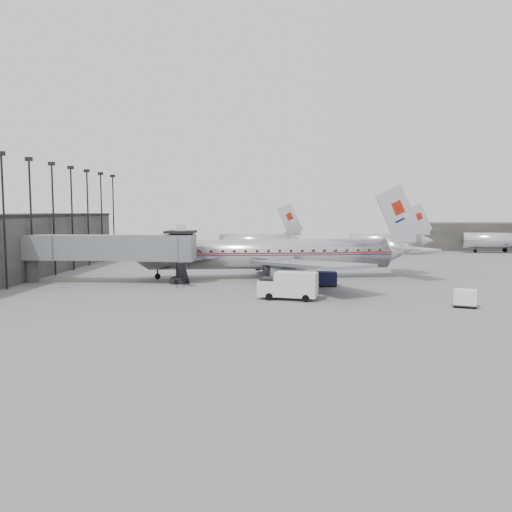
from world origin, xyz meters
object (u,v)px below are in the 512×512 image
Objects in this scene: airliner at (276,254)px; baggage_cart_navy at (327,278)px; baggage_cart_white at (465,298)px; ramp_worker at (267,277)px; service_van at (289,285)px.

baggage_cart_navy is (6.01, -7.11, -2.19)m from airliner.
baggage_cart_white is 1.38× the size of ramp_worker.
service_van is at bearing -123.94° from baggage_cart_navy.
ramp_worker is at bearing -107.20° from airliner.
baggage_cart_white is at bearing -62.32° from ramp_worker.
service_van is 16.31m from baggage_cart_white.
service_van is 10.14m from ramp_worker.
baggage_cart_white is (15.99, -3.18, -0.57)m from service_van.
service_van is at bearing -171.15° from baggage_cart_white.
airliner reaches higher than service_van.
baggage_cart_navy is (4.53, 8.82, -0.51)m from service_van.
baggage_cart_white is (17.46, -19.11, -2.24)m from airliner.
service_van is 2.48× the size of baggage_cart_white.
baggage_cart_navy is at bearing -57.94° from airliner.
service_van reaches higher than baggage_cart_white.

